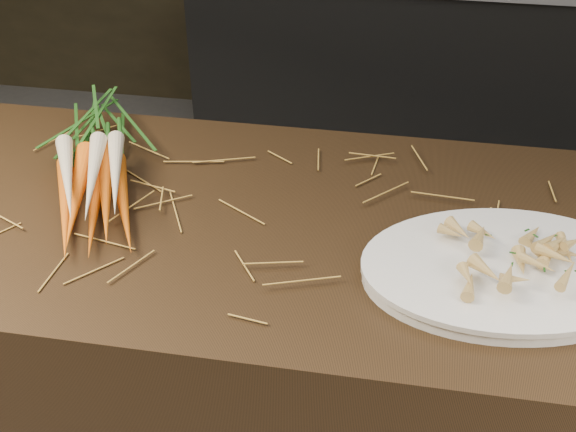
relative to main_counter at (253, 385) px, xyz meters
The scene contains 6 objects.
main_counter is the anchor object (origin of this frame).
back_counter 1.90m from the main_counter, 80.93° to the left, with size 1.82×0.62×0.84m.
straw_bedding 0.46m from the main_counter, 90.00° to the left, with size 1.40×0.60×0.02m, color olive, non-canonical shape.
root_veg_bunch 0.61m from the main_counter, 161.09° to the left, with size 0.36×0.58×0.11m.
serving_platter 0.65m from the main_counter, 12.33° to the right, with size 0.46×0.31×0.02m, color white, non-canonical shape.
roasted_veg_heap 0.68m from the main_counter, 12.33° to the right, with size 0.23×0.16×0.05m, color #AC7C44, non-canonical shape.
Camera 1 is at (0.26, -0.74, 1.66)m, focal length 45.00 mm.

